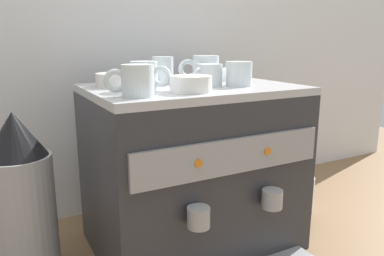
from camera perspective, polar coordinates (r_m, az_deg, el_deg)
ground_plane at (r=1.25m, az=0.00°, el=-16.74°), size 4.00×4.00×0.00m
tiled_backsplash_wall at (r=1.43m, az=-7.28°, el=10.89°), size 2.80×0.03×1.14m
espresso_machine at (r=1.15m, az=0.10°, el=-6.09°), size 0.59×0.53×0.50m
ceramic_cup_0 at (r=1.08m, az=2.53°, el=8.05°), size 0.11×0.07×0.06m
ceramic_cup_1 at (r=0.99m, az=-7.08°, el=7.87°), size 0.09×0.09×0.08m
ceramic_cup_2 at (r=1.10m, az=7.16°, el=8.21°), size 0.09×0.10×0.07m
ceramic_cup_3 at (r=1.18m, az=1.86°, el=8.94°), size 0.12×0.09×0.08m
ceramic_cup_4 at (r=0.88m, az=-8.53°, el=7.13°), size 0.11×0.08×0.07m
ceramic_cup_5 at (r=1.12m, az=-4.35°, el=8.69°), size 0.09×0.09×0.08m
ceramic_bowl_0 at (r=0.96m, az=-0.18°, el=6.67°), size 0.11×0.11×0.04m
ceramic_bowl_1 at (r=1.27m, az=5.15°, el=8.13°), size 0.12×0.12×0.04m
ceramic_bowl_2 at (r=1.10m, az=-11.35°, el=7.16°), size 0.12×0.12×0.04m
coffee_grinder at (r=1.05m, az=-24.45°, el=-10.48°), size 0.16×0.16×0.46m
milk_pitcher at (r=1.47m, az=15.90°, el=-9.60°), size 0.11×0.11×0.14m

